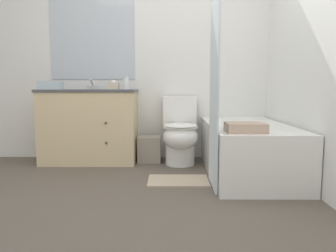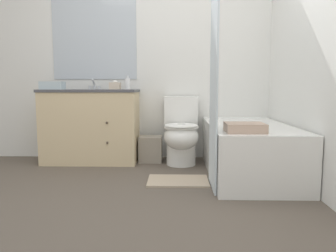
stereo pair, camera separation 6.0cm
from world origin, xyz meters
name	(u,v)px [view 1 (the left image)]	position (x,y,z in m)	size (l,w,h in m)	color
ground_plane	(150,208)	(0.00, 0.00, 0.00)	(14.00, 14.00, 0.00)	brown
wall_back	(157,54)	(-0.01, 1.73, 1.25)	(8.00, 0.06, 2.50)	silver
wall_right	(298,44)	(1.33, 0.85, 1.25)	(0.05, 2.71, 2.50)	silver
vanity_cabinet	(90,125)	(-0.77, 1.45, 0.42)	(1.07, 0.54, 0.83)	beige
sink_faucet	(93,86)	(-0.77, 1.64, 0.86)	(0.14, 0.12, 0.12)	silver
toilet	(180,134)	(0.26, 1.35, 0.34)	(0.39, 0.65, 0.75)	white
bathtub	(247,149)	(0.91, 0.94, 0.25)	(0.77, 1.52, 0.49)	white
shower_curtain	(214,77)	(0.51, 0.50, 0.94)	(0.01, 0.49, 1.87)	silver
wastebasket	(149,149)	(-0.09, 1.46, 0.15)	(0.26, 0.22, 0.29)	gray
tissue_box	(114,86)	(-0.51, 1.55, 0.87)	(0.12, 0.12, 0.10)	beige
soap_dispenser	(126,84)	(-0.35, 1.48, 0.90)	(0.06, 0.06, 0.15)	white
hand_towel_folded	(51,85)	(-1.14, 1.30, 0.87)	(0.24, 0.16, 0.09)	silver
bath_towel_folded	(245,127)	(0.76, 0.41, 0.53)	(0.31, 0.26, 0.07)	tan
bath_mat	(178,181)	(0.22, 0.66, 0.01)	(0.55, 0.38, 0.02)	tan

